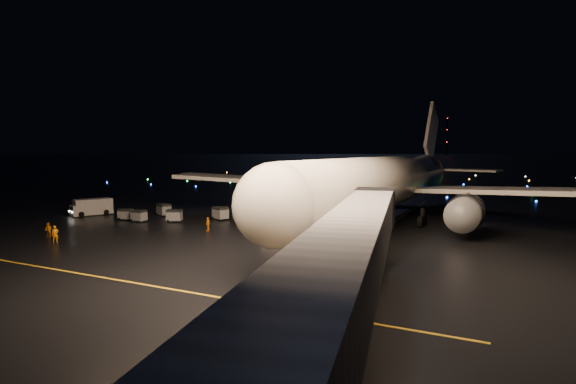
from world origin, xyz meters
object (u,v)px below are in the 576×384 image
airliner (392,154)px  baggage_cart_2 (139,216)px  baggage_cart_4 (164,210)px  pushback_tug (318,288)px  service_truck (93,207)px  belt_loader (288,228)px  crew_b (48,230)px  crew_c (208,224)px  baggage_cart_0 (174,216)px  crew_a (55,234)px  baggage_cart_1 (220,213)px  baggage_cart_3 (126,214)px

airliner → baggage_cart_2: (-31.19, -14.80, -8.53)m
airliner → baggage_cart_4: size_ratio=31.46×
pushback_tug → service_truck: size_ratio=0.58×
airliner → belt_loader: bearing=-105.0°
airliner → baggage_cart_2: airliner is taller
service_truck → crew_b: 16.87m
service_truck → baggage_cart_2: service_truck is taller
crew_c → baggage_cart_4: (-13.39, 7.40, 0.07)m
pushback_tug → baggage_cart_0: bearing=135.4°
baggage_cart_4 → baggage_cart_2: bearing=-58.8°
airliner → crew_c: (-18.55, -16.35, -8.51)m
crew_a → baggage_cart_2: bearing=43.7°
baggage_cart_1 → airliner: bearing=44.1°
pushback_tug → crew_c: size_ratio=2.41×
baggage_cart_3 → baggage_cart_4: (2.12, 5.46, 0.12)m
airliner → baggage_cart_2: bearing=-151.7°
pushback_tug → baggage_cart_3: size_ratio=2.17×
pushback_tug → crew_b: size_ratio=2.45×
service_truck → baggage_cart_0: 15.23m
service_truck → pushback_tug: bearing=-1.3°
baggage_cart_0 → baggage_cart_2: (-4.44, -2.02, -0.04)m
baggage_cart_3 → crew_a: bearing=-86.9°
baggage_cart_3 → baggage_cart_0: bearing=-3.2°
service_truck → airliner: bearing=41.3°
baggage_cart_0 → baggage_cart_2: size_ratio=1.05×
crew_b → baggage_cart_3: crew_b is taller
baggage_cart_1 → baggage_cart_3: (-12.02, -5.84, -0.14)m
airliner → service_truck: (-41.97, -13.14, -8.07)m
airliner → baggage_cart_4: (-31.94, -8.94, -8.44)m
crew_a → baggage_cart_3: 15.71m
pushback_tug → baggage_cart_1: size_ratio=1.84×
crew_a → baggage_cart_2: size_ratio=0.98×
baggage_cart_0 → service_truck: bearing=157.1°
crew_a → baggage_cart_0: 16.64m
crew_a → baggage_cart_1: size_ratio=0.86×
baggage_cart_0 → baggage_cart_1: baggage_cart_1 is taller
belt_loader → service_truck: (-35.70, 6.26, -0.51)m
crew_b → baggage_cart_0: baggage_cart_0 is taller
service_truck → baggage_cart_4: (10.03, 4.20, -0.36)m
baggage_cart_0 → baggage_cart_1: 6.31m
baggage_cart_4 → crew_c: bearing=-5.1°
baggage_cart_2 → baggage_cart_1: bearing=34.9°
crew_b → crew_a: bearing=-34.4°
crew_b → baggage_cart_2: 12.57m
crew_a → baggage_cart_2: (-2.20, 14.46, -0.13)m
airliner → crew_a: size_ratio=35.67×
belt_loader → baggage_cart_2: 25.36m
airliner → crew_b: bearing=-137.3°
baggage_cart_1 → baggage_cart_3: 13.36m
belt_loader → baggage_cart_0: belt_loader is taller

